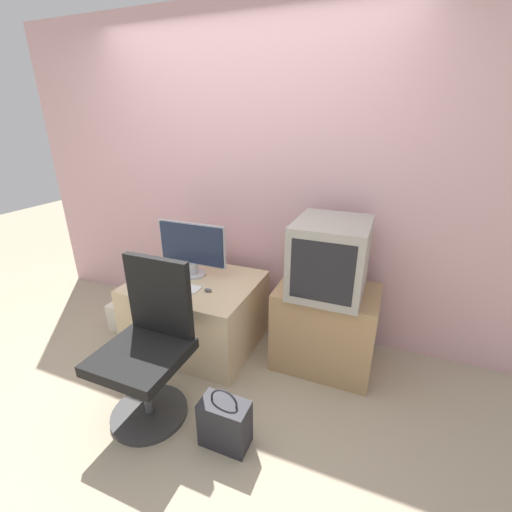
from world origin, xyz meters
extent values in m
plane|color=tan|center=(0.00, 0.00, 0.00)|extent=(12.00, 12.00, 0.00)
cube|color=#CC9EA3|center=(0.00, 1.32, 1.30)|extent=(4.40, 0.05, 2.60)
cube|color=#CCB289|center=(-0.21, 0.78, 0.29)|extent=(0.98, 0.80, 0.57)
cube|color=#A37F56|center=(0.83, 0.90, 0.32)|extent=(0.73, 0.50, 0.64)
cylinder|color=#B2B2B7|center=(-0.28, 0.87, 0.58)|extent=(0.20, 0.20, 0.02)
cylinder|color=#B2B2B7|center=(-0.28, 0.87, 0.64)|extent=(0.08, 0.08, 0.09)
cube|color=#B2B2B7|center=(-0.28, 0.88, 0.85)|extent=(0.60, 0.01, 0.35)
cube|color=#19233D|center=(-0.28, 0.87, 0.85)|extent=(0.57, 0.02, 0.32)
cube|color=white|center=(-0.25, 0.63, 0.58)|extent=(0.32, 0.13, 0.01)
ellipsoid|color=#4C4C51|center=(-0.02, 0.66, 0.59)|extent=(0.06, 0.03, 0.03)
cube|color=gray|center=(0.82, 0.89, 0.90)|extent=(0.49, 0.55, 0.52)
cube|color=black|center=(0.82, 0.62, 0.90)|extent=(0.40, 0.01, 0.40)
cylinder|color=#333333|center=(-0.09, -0.03, 0.01)|extent=(0.48, 0.48, 0.03)
cylinder|color=#4C4C51|center=(-0.09, -0.03, 0.23)|extent=(0.05, 0.05, 0.40)
cube|color=black|center=(-0.09, -0.03, 0.46)|extent=(0.50, 0.50, 0.07)
cube|color=black|center=(-0.09, 0.19, 0.76)|extent=(0.45, 0.05, 0.52)
cube|color=beige|center=(-0.91, 0.72, 0.13)|extent=(0.28, 0.26, 0.26)
cube|color=#232328|center=(0.45, -0.03, 0.15)|extent=(0.28, 0.16, 0.30)
torus|color=#232328|center=(0.45, -0.03, 0.31)|extent=(0.17, 0.01, 0.17)
cube|color=#2D6638|center=(-0.78, 0.42, 0.01)|extent=(0.21, 0.16, 0.02)
camera|label=1|loc=(1.17, -1.32, 1.79)|focal=24.00mm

